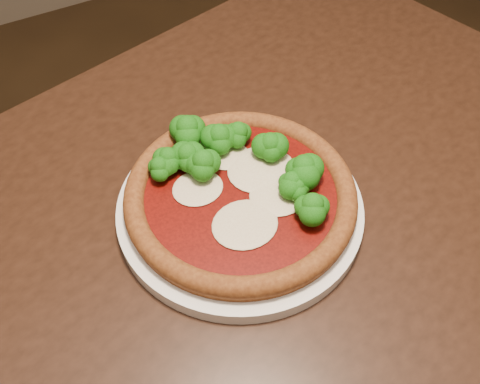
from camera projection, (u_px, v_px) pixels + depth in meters
dining_table at (259, 289)px, 0.70m from camera, size 1.32×1.09×0.75m
plate at (240, 208)px, 0.65m from camera, size 0.30×0.30×0.02m
pizza at (239, 186)px, 0.64m from camera, size 0.28×0.28×0.06m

